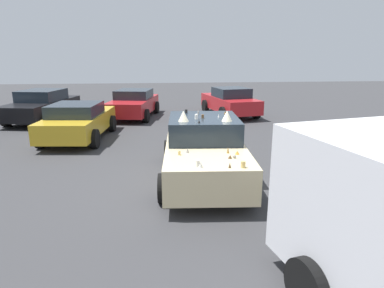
# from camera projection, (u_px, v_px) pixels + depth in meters

# --- Properties ---
(ground_plane) EXTENTS (60.00, 60.00, 0.00)m
(ground_plane) POSITION_uv_depth(u_px,v_px,m) (204.00, 178.00, 8.37)
(ground_plane) COLOR #38383A
(art_car_decorated) EXTENTS (4.63, 2.36, 1.77)m
(art_car_decorated) POSITION_uv_depth(u_px,v_px,m) (204.00, 149.00, 8.22)
(art_car_decorated) COLOR beige
(art_car_decorated) RESTS_ON ground
(parked_sedan_row_back_far) EXTENTS (4.27, 2.33, 1.35)m
(parked_sedan_row_back_far) POSITION_uv_depth(u_px,v_px,m) (78.00, 121.00, 12.05)
(parked_sedan_row_back_far) COLOR gold
(parked_sedan_row_back_far) RESTS_ON ground
(parked_sedan_behind_left) EXTENTS (4.40, 2.57, 1.36)m
(parked_sedan_behind_left) POSITION_uv_depth(u_px,v_px,m) (134.00, 103.00, 16.43)
(parked_sedan_behind_left) COLOR red
(parked_sedan_behind_left) RESTS_ON ground
(parked_sedan_near_left) EXTENTS (4.40, 2.53, 1.43)m
(parked_sedan_near_left) POSITION_uv_depth(u_px,v_px,m) (230.00, 102.00, 16.93)
(parked_sedan_near_left) COLOR red
(parked_sedan_near_left) RESTS_ON ground
(parked_sedan_far_right) EXTENTS (4.74, 2.70, 1.45)m
(parked_sedan_far_right) POSITION_uv_depth(u_px,v_px,m) (42.00, 105.00, 15.51)
(parked_sedan_far_right) COLOR black
(parked_sedan_far_right) RESTS_ON ground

